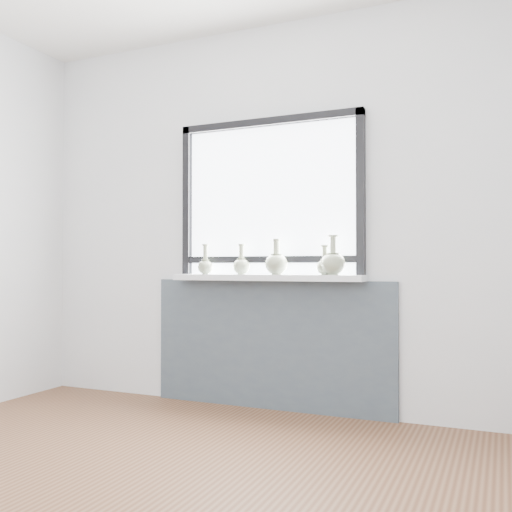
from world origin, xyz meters
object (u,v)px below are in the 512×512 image
at_px(windowsill, 266,278).
at_px(vase_d, 325,265).
at_px(vase_b, 241,265).
at_px(vase_c, 276,263).
at_px(vase_e, 333,262).
at_px(vase_a, 205,265).

xyz_separation_m(windowsill, vase_d, (0.41, -0.01, 0.08)).
height_order(vase_b, vase_c, vase_c).
distance_m(vase_c, vase_e, 0.39).
xyz_separation_m(vase_a, vase_e, (0.91, -0.00, 0.02)).
xyz_separation_m(vase_b, vase_c, (0.26, -0.02, 0.01)).
distance_m(vase_a, vase_d, 0.85).
xyz_separation_m(windowsill, vase_e, (0.47, -0.03, 0.10)).
relative_size(vase_b, vase_c, 0.88).
height_order(windowsill, vase_c, vase_c).
height_order(vase_d, vase_e, vase_e).
xyz_separation_m(vase_c, vase_e, (0.39, -0.01, 0.00)).
xyz_separation_m(vase_b, vase_e, (0.65, -0.03, 0.02)).
bearing_deg(vase_b, vase_e, -2.86).
bearing_deg(windowsill, vase_b, 178.53).
bearing_deg(vase_c, vase_a, -178.88).
relative_size(vase_a, vase_c, 0.89).
height_order(windowsill, vase_b, vase_b).
bearing_deg(windowsill, vase_e, -3.40).
bearing_deg(vase_e, vase_c, 177.90).
distance_m(windowsill, vase_d, 0.42).
xyz_separation_m(windowsill, vase_b, (-0.18, 0.00, 0.08)).
bearing_deg(vase_c, vase_b, 176.01).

